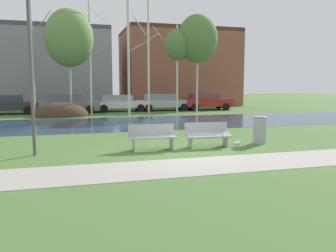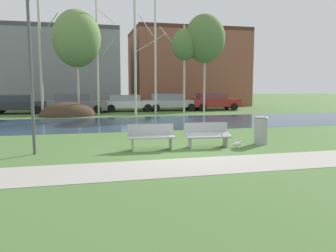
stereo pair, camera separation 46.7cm
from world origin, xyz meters
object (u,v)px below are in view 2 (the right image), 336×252
object	(u,v)px
parked_hatch_third_white	(127,103)
parked_sedan_second_grey	(76,103)
parked_suv_fifth_red	(214,101)
parked_van_nearest_dark	(17,104)
bench_left	(151,136)
streetlamp	(30,46)
bench_right	(207,134)
parked_wagon_fourth_silver	(170,102)
trash_bin	(261,130)
seagull	(237,144)

from	to	relation	value
parked_hatch_third_white	parked_sedan_second_grey	bearing A→B (deg)	-172.79
parked_suv_fifth_red	parked_hatch_third_white	bearing A→B (deg)	177.70
parked_van_nearest_dark	parked_suv_fifth_red	bearing A→B (deg)	0.27
bench_left	streetlamp	xyz separation A→B (m)	(-3.79, 0.13, 2.95)
bench_right	parked_van_nearest_dark	bearing A→B (deg)	118.33
parked_sedan_second_grey	parked_wagon_fourth_silver	xyz separation A→B (m)	(7.97, 0.49, -0.02)
parked_sedan_second_grey	parked_suv_fifth_red	distance (m)	11.98
trash_bin	streetlamp	bearing A→B (deg)	-179.87
trash_bin	parked_wagon_fourth_silver	xyz separation A→B (m)	(0.91, 17.48, 0.25)
trash_bin	parked_sedan_second_grey	world-z (taller)	parked_sedan_second_grey
streetlamp	parked_sedan_second_grey	xyz separation A→B (m)	(0.95, 17.01, -2.62)
bench_right	parked_suv_fifth_red	bearing A→B (deg)	67.74
parked_hatch_third_white	bench_right	bearing A→B (deg)	-87.86
parked_sedan_second_grey	bench_right	bearing A→B (deg)	-74.14
streetlamp	parked_suv_fifth_red	size ratio (longest dim) A/B	1.14
seagull	parked_suv_fifth_red	bearing A→B (deg)	70.99
bench_left	parked_wagon_fourth_silver	xyz separation A→B (m)	(5.13, 17.63, 0.31)
bench_right	streetlamp	size ratio (longest dim) A/B	0.32
bench_right	trash_bin	bearing A→B (deg)	3.99
parked_sedan_second_grey	parked_wagon_fourth_silver	distance (m)	7.98
bench_right	parked_van_nearest_dark	xyz separation A→B (m)	(-9.32, 17.28, 0.30)
streetlamp	bench_right	bearing A→B (deg)	-1.31
parked_wagon_fourth_silver	parked_suv_fifth_red	size ratio (longest dim) A/B	1.07
streetlamp	parked_suv_fifth_red	xyz separation A→B (m)	(12.93, 17.23, -2.63)
bench_right	seagull	bearing A→B (deg)	-15.88
parked_wagon_fourth_silver	parked_suv_fifth_red	bearing A→B (deg)	-3.88
trash_bin	streetlamp	xyz separation A→B (m)	(-8.01, -0.02, 2.88)
trash_bin	parked_wagon_fourth_silver	size ratio (longest dim) A/B	0.22
parked_van_nearest_dark	trash_bin	bearing A→B (deg)	-56.12
bench_left	parked_van_nearest_dark	world-z (taller)	parked_van_nearest_dark
parked_sedan_second_grey	parked_wagon_fourth_silver	world-z (taller)	parked_sedan_second_grey
parked_suv_fifth_red	parked_van_nearest_dark	bearing A→B (deg)	-179.73
streetlamp	parked_suv_fifth_red	world-z (taller)	streetlamp
bench_left	parked_sedan_second_grey	bearing A→B (deg)	99.41
streetlamp	parked_hatch_third_white	distance (m)	18.48
seagull	parked_sedan_second_grey	xyz separation A→B (m)	(-5.89, 17.43, 0.67)
streetlamp	parked_sedan_second_grey	bearing A→B (deg)	86.81
bench_right	trash_bin	world-z (taller)	trash_bin
bench_left	trash_bin	bearing A→B (deg)	2.07
parked_hatch_third_white	parked_van_nearest_dark	bearing A→B (deg)	-177.43
parked_wagon_fourth_silver	seagull	bearing A→B (deg)	-96.60
bench_right	parked_hatch_third_white	world-z (taller)	parked_hatch_third_white
parked_suv_fifth_red	bench_right	bearing A→B (deg)	-112.26
trash_bin	parked_suv_fifth_red	distance (m)	17.90
trash_bin	streetlamp	distance (m)	8.51
seagull	parked_sedan_second_grey	world-z (taller)	parked_sedan_second_grey
streetlamp	parked_hatch_third_white	xyz separation A→B (m)	(5.16, 17.54, -2.67)
bench_left	streetlamp	distance (m)	4.80
trash_bin	streetlamp	world-z (taller)	streetlamp
trash_bin	seagull	bearing A→B (deg)	-159.09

